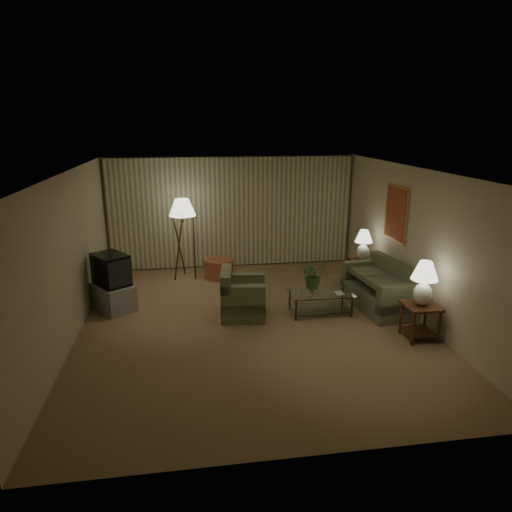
{
  "coord_description": "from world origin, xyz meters",
  "views": [
    {
      "loc": [
        -1.07,
        -7.48,
        3.48
      ],
      "look_at": [
        0.16,
        0.6,
        1.06
      ],
      "focal_mm": 32.0,
      "sensor_mm": 36.0,
      "label": 1
    }
  ],
  "objects_px": {
    "crt_tv": "(111,269)",
    "armchair": "(243,298)",
    "table_lamp_near": "(424,280)",
    "coffee_table": "(320,299)",
    "ottoman": "(219,268)",
    "table_lamp_far": "(364,242)",
    "side_table_far": "(362,268)",
    "tv_cabinet": "(113,296)",
    "vase": "(313,289)",
    "side_table_near": "(420,315)",
    "sofa": "(378,290)",
    "floor_lamp": "(184,237)"
  },
  "relations": [
    {
      "from": "side_table_far",
      "to": "table_lamp_near",
      "type": "xyz_separation_m",
      "value": [
        0.0,
        -2.6,
        0.63
      ]
    },
    {
      "from": "side_table_far",
      "to": "sofa",
      "type": "bearing_deg",
      "value": -96.84
    },
    {
      "from": "floor_lamp",
      "to": "vase",
      "type": "distance_m",
      "value": 3.43
    },
    {
      "from": "sofa",
      "to": "table_lamp_near",
      "type": "height_order",
      "value": "table_lamp_near"
    },
    {
      "from": "crt_tv",
      "to": "ottoman",
      "type": "xyz_separation_m",
      "value": [
        2.14,
        1.52,
        -0.57
      ]
    },
    {
      "from": "table_lamp_near",
      "to": "coffee_table",
      "type": "relative_size",
      "value": 0.62
    },
    {
      "from": "coffee_table",
      "to": "floor_lamp",
      "type": "relative_size",
      "value": 0.65
    },
    {
      "from": "side_table_far",
      "to": "vase",
      "type": "bearing_deg",
      "value": -137.55
    },
    {
      "from": "armchair",
      "to": "crt_tv",
      "type": "xyz_separation_m",
      "value": [
        -2.43,
        0.7,
        0.44
      ]
    },
    {
      "from": "armchair",
      "to": "table_lamp_far",
      "type": "relative_size",
      "value": 1.61
    },
    {
      "from": "tv_cabinet",
      "to": "crt_tv",
      "type": "xyz_separation_m",
      "value": [
        0.0,
        0.0,
        0.55
      ]
    },
    {
      "from": "table_lamp_far",
      "to": "tv_cabinet",
      "type": "relative_size",
      "value": 0.63
    },
    {
      "from": "armchair",
      "to": "ottoman",
      "type": "distance_m",
      "value": 2.25
    },
    {
      "from": "sofa",
      "to": "tv_cabinet",
      "type": "distance_m",
      "value": 5.1
    },
    {
      "from": "tv_cabinet",
      "to": "ottoman",
      "type": "distance_m",
      "value": 2.63
    },
    {
      "from": "ottoman",
      "to": "tv_cabinet",
      "type": "bearing_deg",
      "value": -144.62
    },
    {
      "from": "sofa",
      "to": "floor_lamp",
      "type": "distance_m",
      "value": 4.41
    },
    {
      "from": "side_table_far",
      "to": "tv_cabinet",
      "type": "distance_m",
      "value": 5.23
    },
    {
      "from": "table_lamp_far",
      "to": "side_table_far",
      "type": "bearing_deg",
      "value": 90.0
    },
    {
      "from": "crt_tv",
      "to": "ottoman",
      "type": "distance_m",
      "value": 2.69
    },
    {
      "from": "side_table_far",
      "to": "coffee_table",
      "type": "bearing_deg",
      "value": -134.48
    },
    {
      "from": "ottoman",
      "to": "table_lamp_far",
      "type": "bearing_deg",
      "value": -17.83
    },
    {
      "from": "floor_lamp",
      "to": "vase",
      "type": "relative_size",
      "value": 11.75
    },
    {
      "from": "table_lamp_far",
      "to": "vase",
      "type": "xyz_separation_m",
      "value": [
        -1.48,
        -1.35,
        -0.49
      ]
    },
    {
      "from": "sofa",
      "to": "side_table_far",
      "type": "height_order",
      "value": "sofa"
    },
    {
      "from": "crt_tv",
      "to": "coffee_table",
      "type": "bearing_deg",
      "value": 43.02
    },
    {
      "from": "side_table_far",
      "to": "table_lamp_far",
      "type": "relative_size",
      "value": 0.92
    },
    {
      "from": "side_table_near",
      "to": "table_lamp_near",
      "type": "distance_m",
      "value": 0.63
    },
    {
      "from": "armchair",
      "to": "tv_cabinet",
      "type": "distance_m",
      "value": 2.53
    },
    {
      "from": "sofa",
      "to": "tv_cabinet",
      "type": "height_order",
      "value": "sofa"
    },
    {
      "from": "sofa",
      "to": "side_table_far",
      "type": "bearing_deg",
      "value": 167.11
    },
    {
      "from": "coffee_table",
      "to": "vase",
      "type": "bearing_deg",
      "value": -180.0
    },
    {
      "from": "table_lamp_far",
      "to": "tv_cabinet",
      "type": "bearing_deg",
      "value": -174.08
    },
    {
      "from": "floor_lamp",
      "to": "vase",
      "type": "height_order",
      "value": "floor_lamp"
    },
    {
      "from": "side_table_near",
      "to": "table_lamp_far",
      "type": "bearing_deg",
      "value": 90.0
    },
    {
      "from": "side_table_far",
      "to": "table_lamp_far",
      "type": "bearing_deg",
      "value": -90.0
    },
    {
      "from": "crt_tv",
      "to": "armchair",
      "type": "bearing_deg",
      "value": 38.68
    },
    {
      "from": "sofa",
      "to": "floor_lamp",
      "type": "height_order",
      "value": "floor_lamp"
    },
    {
      "from": "sofa",
      "to": "side_table_far",
      "type": "xyz_separation_m",
      "value": [
        0.15,
        1.25,
        0.04
      ]
    },
    {
      "from": "tv_cabinet",
      "to": "floor_lamp",
      "type": "relative_size",
      "value": 0.56
    },
    {
      "from": "floor_lamp",
      "to": "vase",
      "type": "bearing_deg",
      "value": -46.06
    },
    {
      "from": "vase",
      "to": "sofa",
      "type": "bearing_deg",
      "value": 4.31
    },
    {
      "from": "ottoman",
      "to": "armchair",
      "type": "bearing_deg",
      "value": -82.64
    },
    {
      "from": "side_table_near",
      "to": "side_table_far",
      "type": "relative_size",
      "value": 1.0
    },
    {
      "from": "side_table_far",
      "to": "crt_tv",
      "type": "xyz_separation_m",
      "value": [
        -5.2,
        -0.54,
        0.39
      ]
    },
    {
      "from": "table_lamp_near",
      "to": "ottoman",
      "type": "distance_m",
      "value": 4.78
    },
    {
      "from": "crt_tv",
      "to": "side_table_near",
      "type": "bearing_deg",
      "value": 33.22
    },
    {
      "from": "side_table_near",
      "to": "table_lamp_near",
      "type": "xyz_separation_m",
      "value": [
        -0.0,
        0.0,
        0.63
      ]
    },
    {
      "from": "side_table_far",
      "to": "tv_cabinet",
      "type": "xyz_separation_m",
      "value": [
        -5.2,
        -0.54,
        -0.16
      ]
    },
    {
      "from": "coffee_table",
      "to": "tv_cabinet",
      "type": "xyz_separation_m",
      "value": [
        -3.87,
        0.81,
        -0.03
      ]
    }
  ]
}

